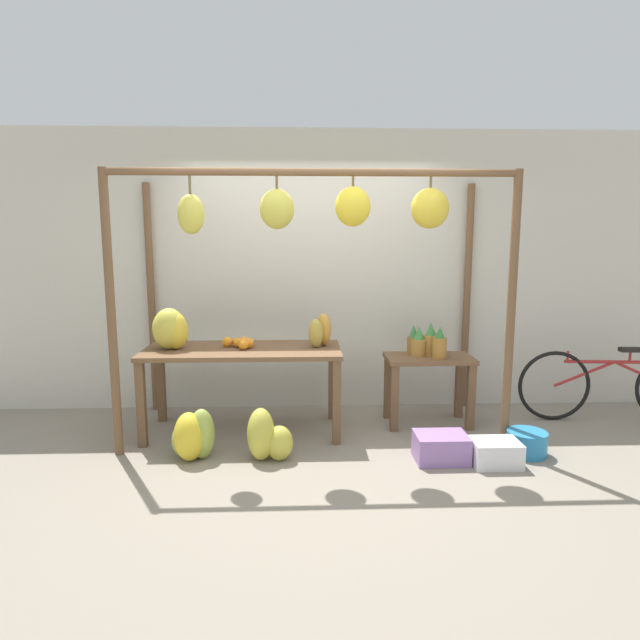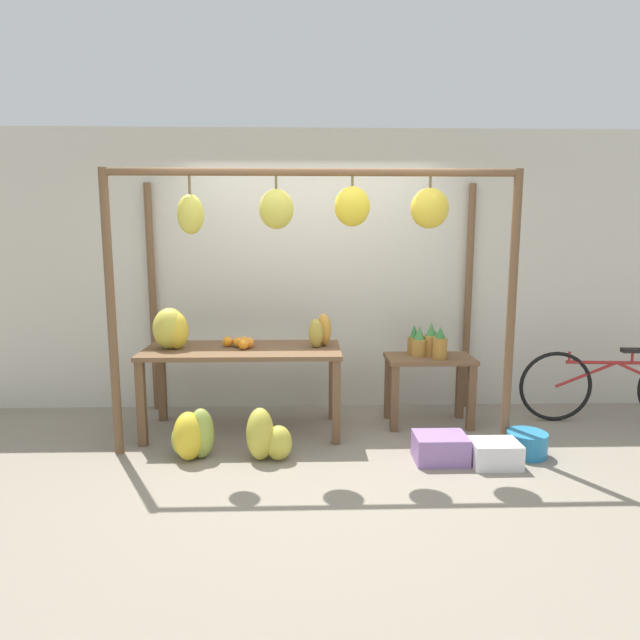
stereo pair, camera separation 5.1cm
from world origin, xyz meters
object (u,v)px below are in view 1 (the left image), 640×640
(parked_bicycle, at_px, (613,385))
(fruit_crate_white, at_px, (441,447))
(papaya_pile, at_px, (321,331))
(blue_bucket, at_px, (527,443))
(pineapple_cluster, at_px, (427,343))
(banana_pile_ground_left, at_px, (192,437))
(banana_pile_ground_right, at_px, (267,437))
(banana_pile_on_table, at_px, (172,330))
(fruit_crate_purple, at_px, (495,453))
(orange_pile, at_px, (241,343))

(parked_bicycle, bearing_deg, fruit_crate_white, -155.54)
(fruit_crate_white, distance_m, papaya_pile, 1.44)
(blue_bucket, distance_m, papaya_pile, 1.96)
(pineapple_cluster, bearing_deg, banana_pile_ground_left, -159.34)
(banana_pile_ground_right, distance_m, papaya_pile, 1.10)
(fruit_crate_white, xyz_separation_m, blue_bucket, (0.73, 0.09, -0.01))
(banana_pile_on_table, xyz_separation_m, fruit_crate_purple, (2.63, -0.78, -0.85))
(orange_pile, xyz_separation_m, banana_pile_ground_right, (0.27, -0.68, -0.63))
(banana_pile_ground_left, distance_m, parked_bicycle, 3.92)
(orange_pile, bearing_deg, banana_pile_on_table, -174.39)
(orange_pile, height_order, papaya_pile, papaya_pile)
(blue_bucket, bearing_deg, fruit_crate_purple, -150.50)
(parked_bicycle, bearing_deg, papaya_pile, -178.01)
(fruit_crate_white, relative_size, parked_bicycle, 0.23)
(pineapple_cluster, height_order, parked_bicycle, pineapple_cluster)
(pineapple_cluster, xyz_separation_m, parked_bicycle, (1.80, -0.03, -0.42))
(fruit_crate_purple, bearing_deg, fruit_crate_white, 166.55)
(banana_pile_on_table, relative_size, banana_pile_ground_right, 0.86)
(banana_pile_ground_left, height_order, banana_pile_ground_right, banana_pile_ground_right)
(banana_pile_ground_right, xyz_separation_m, fruit_crate_white, (1.37, -0.06, -0.08))
(parked_bicycle, relative_size, papaya_pile, 5.99)
(banana_pile_on_table, distance_m, parked_bicycle, 4.15)
(banana_pile_ground_left, bearing_deg, blue_bucket, -0.41)
(papaya_pile, relative_size, fruit_crate_purple, 0.81)
(orange_pile, distance_m, papaya_pile, 0.73)
(fruit_crate_white, relative_size, fruit_crate_purple, 1.11)
(parked_bicycle, xyz_separation_m, papaya_pile, (-2.80, -0.10, 0.56))
(pineapple_cluster, height_order, banana_pile_ground_left, pineapple_cluster)
(pineapple_cluster, bearing_deg, banana_pile_on_table, -175.15)
(blue_bucket, relative_size, parked_bicycle, 0.18)
(banana_pile_ground_left, bearing_deg, fruit_crate_purple, -4.94)
(orange_pile, height_order, banana_pile_ground_right, orange_pile)
(parked_bicycle, bearing_deg, banana_pile_ground_right, -166.34)
(banana_pile_ground_right, relative_size, parked_bicycle, 0.24)
(papaya_pile, bearing_deg, fruit_crate_white, -39.31)
(banana_pile_ground_right, relative_size, fruit_crate_white, 1.04)
(banana_pile_ground_left, bearing_deg, banana_pile_ground_right, -4.38)
(papaya_pile, bearing_deg, fruit_crate_purple, -32.75)
(orange_pile, relative_size, pineapple_cluster, 0.80)
(fruit_crate_purple, bearing_deg, pineapple_cluster, 108.22)
(orange_pile, xyz_separation_m, parked_bicycle, (3.51, 0.11, -0.46))
(banana_pile_ground_left, bearing_deg, papaya_pile, 31.65)
(orange_pile, relative_size, blue_bucket, 0.90)
(banana_pile_on_table, bearing_deg, orange_pile, 5.61)
(blue_bucket, height_order, papaya_pile, papaya_pile)
(orange_pile, distance_m, banana_pile_ground_right, 0.96)
(banana_pile_ground_right, xyz_separation_m, fruit_crate_purple, (1.77, -0.16, -0.09))
(blue_bucket, bearing_deg, fruit_crate_white, -172.96)
(orange_pile, height_order, banana_pile_ground_left, orange_pile)
(banana_pile_on_table, relative_size, parked_bicycle, 0.21)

